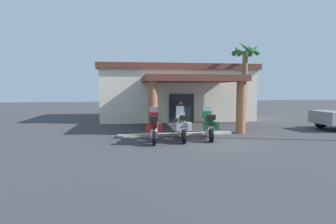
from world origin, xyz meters
TOP-DOWN VIEW (x-y plane):
  - ground_plane at (0.00, 0.00)m, footprint 80.00×80.00m
  - motel_building at (0.12, 10.05)m, footprint 12.28×12.11m
  - motorcycle_maroon at (-2.86, 0.47)m, footprint 0.77×2.21m
  - motorcycle_silver at (-1.47, 0.63)m, footprint 0.76×2.21m
  - motorcycle_green at (-0.08, 0.71)m, footprint 0.88×2.20m
  - pedestrian at (-0.46, 5.35)m, footprint 0.32×0.51m
  - palm_tree_near_portico at (4.34, 6.05)m, footprint 1.91×1.99m
  - curb_strip at (-1.47, 2.06)m, footprint 6.16×0.36m

SIDE VIEW (x-z plane):
  - ground_plane at x=0.00m, z-range 0.00..0.00m
  - curb_strip at x=-1.47m, z-range 0.00..0.12m
  - motorcycle_maroon at x=-2.86m, z-range -0.11..1.50m
  - motorcycle_silver at x=-1.47m, z-range -0.11..1.50m
  - motorcycle_green at x=-0.08m, z-range -0.11..1.50m
  - pedestrian at x=-0.46m, z-range 0.12..1.76m
  - motel_building at x=0.12m, z-range 0.04..4.35m
  - palm_tree_near_portico at x=4.34m, z-range 1.19..6.96m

